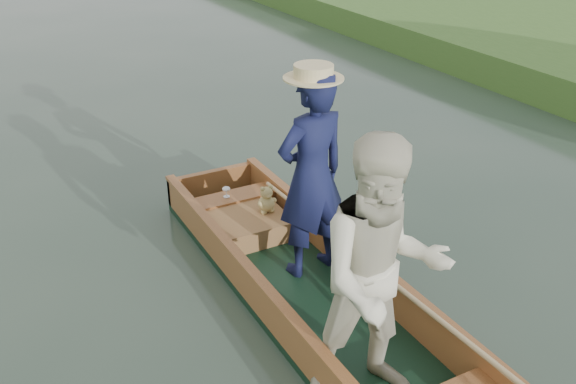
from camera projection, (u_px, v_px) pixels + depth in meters
name	position (u px, v px, depth m)	size (l,w,h in m)	color
ground	(320.00, 313.00, 5.74)	(120.00, 120.00, 0.00)	#283D30
punt	(337.00, 253.00, 5.13)	(1.38, 5.09, 2.12)	black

